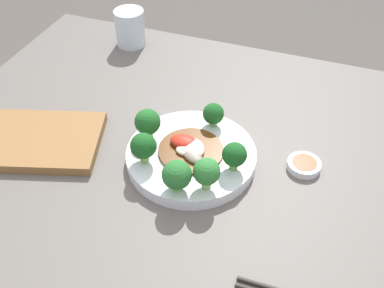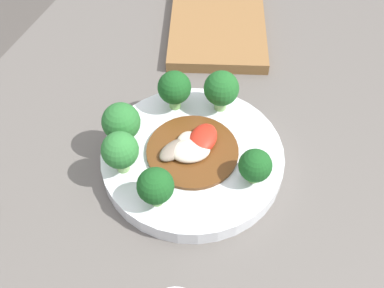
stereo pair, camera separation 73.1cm
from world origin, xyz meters
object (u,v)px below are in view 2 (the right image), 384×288
(broccoli_west, at_px, (221,89))
(broccoli_north, at_px, (255,166))
(cutting_board, at_px, (218,24))
(broccoli_southeast, at_px, (120,151))
(broccoli_east, at_px, (155,186))
(plate, at_px, (192,159))
(broccoli_southwest, at_px, (174,88))
(broccoli_south, at_px, (121,122))
(stirfry_center, at_px, (192,148))

(broccoli_west, relative_size, broccoli_north, 1.26)
(broccoli_north, relative_size, cutting_board, 0.18)
(broccoli_southeast, bearing_deg, broccoli_west, 149.68)
(broccoli_east, height_order, broccoli_north, broccoli_east)
(broccoli_east, height_order, cutting_board, broccoli_east)
(plate, bearing_deg, broccoli_southwest, -144.62)
(broccoli_south, bearing_deg, broccoli_east, 46.18)
(broccoli_north, relative_size, broccoli_southwest, 0.82)
(broccoli_east, distance_m, broccoli_southeast, 0.07)
(broccoli_east, distance_m, broccoli_southwest, 0.17)
(broccoli_east, relative_size, cutting_board, 0.20)
(broccoli_east, xyz_separation_m, broccoli_southeast, (-0.03, -0.06, 0.00))
(broccoli_north, relative_size, broccoli_south, 0.82)
(broccoli_southwest, bearing_deg, broccoli_north, 58.12)
(plate, height_order, broccoli_southeast, broccoli_southeast)
(broccoli_north, relative_size, stirfry_center, 0.41)
(broccoli_east, relative_size, broccoli_southwest, 0.93)
(broccoli_south, height_order, cutting_board, broccoli_south)
(broccoli_south, distance_m, cutting_board, 0.32)
(broccoli_west, relative_size, broccoli_south, 1.04)
(cutting_board, bearing_deg, broccoli_north, 24.86)
(broccoli_east, relative_size, broccoli_southeast, 0.91)
(stirfry_center, bearing_deg, broccoli_north, 79.66)
(broccoli_east, height_order, broccoli_southwest, broccoli_southwest)
(broccoli_southwest, distance_m, broccoli_southeast, 0.13)
(broccoli_southwest, xyz_separation_m, stirfry_center, (0.07, 0.05, -0.03))
(plate, distance_m, cutting_board, 0.31)
(broccoli_west, xyz_separation_m, broccoli_north, (0.11, 0.08, -0.01))
(broccoli_southwest, relative_size, cutting_board, 0.22)
(stirfry_center, relative_size, cutting_board, 0.44)
(broccoli_east, height_order, broccoli_south, broccoli_south)
(broccoli_southeast, distance_m, cutting_board, 0.37)
(broccoli_southeast, xyz_separation_m, broccoli_south, (-0.05, -0.02, -0.00))
(plate, height_order, cutting_board, plate)
(plate, xyz_separation_m, broccoli_north, (0.01, 0.09, 0.04))
(broccoli_south, relative_size, cutting_board, 0.22)
(broccoli_north, distance_m, stirfry_center, 0.09)
(plate, bearing_deg, broccoli_southeast, -54.66)
(stirfry_center, bearing_deg, broccoli_southeast, -52.91)
(broccoli_southwest, bearing_deg, broccoli_south, -28.28)
(stirfry_center, bearing_deg, broccoli_west, 173.00)
(broccoli_north, height_order, broccoli_southeast, broccoli_southeast)
(broccoli_west, relative_size, cutting_board, 0.23)
(cutting_board, bearing_deg, broccoli_southwest, 1.58)
(broccoli_west, distance_m, broccoli_south, 0.15)
(broccoli_north, distance_m, cutting_board, 0.36)
(plate, xyz_separation_m, cutting_board, (-0.31, -0.06, -0.00))
(plate, xyz_separation_m, stirfry_center, (-0.00, -0.00, 0.02))
(plate, relative_size, cutting_board, 0.88)
(broccoli_southwest, height_order, stirfry_center, broccoli_southwest)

